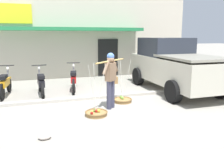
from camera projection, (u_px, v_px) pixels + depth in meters
name	position (u px, v px, depth m)	size (l,w,h in m)	color
ground_plane	(105.00, 104.00, 7.41)	(90.00, 90.00, 0.00)	gray
sidewalk_curb	(100.00, 97.00, 8.06)	(20.00, 0.24, 0.10)	#AEA89C
fruit_vendor	(111.00, 77.00, 6.81)	(1.17, 1.04, 1.70)	#38384C
fruit_basket_left_side	(96.00, 113.00, 6.33)	(0.63, 0.63, 1.45)	#9E7542
fruit_basket_right_side	(123.00, 100.00, 7.61)	(0.63, 0.63, 1.45)	#9E7542
motorcycle_nearest_shop	(5.00, 84.00, 8.29)	(0.54, 1.82, 1.09)	black
motorcycle_second_in_row	(41.00, 83.00, 8.39)	(0.54, 1.82, 1.09)	black
motorcycle_third_in_row	(74.00, 79.00, 9.13)	(0.54, 1.81, 1.09)	black
parked_truck	(173.00, 65.00, 9.16)	(2.18, 4.73, 2.10)	beige
storefront_building	(66.00, 37.00, 13.96)	(13.00, 6.00, 4.20)	beige
plastic_litter_bag	(45.00, 136.00, 4.88)	(0.28, 0.22, 0.14)	silver
wooden_crate	(112.00, 80.00, 10.54)	(0.44, 0.36, 0.32)	olive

